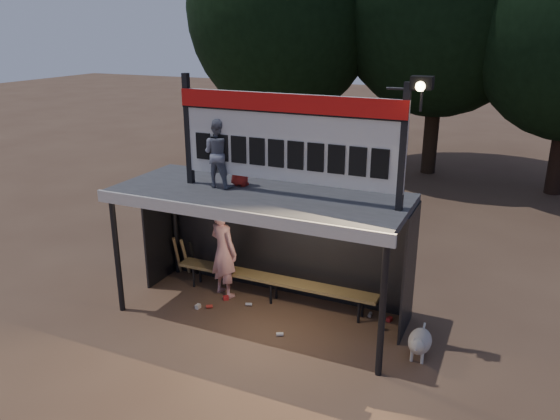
{
  "coord_description": "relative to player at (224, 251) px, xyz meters",
  "views": [
    {
      "loc": [
        3.9,
        -7.86,
        4.97
      ],
      "look_at": [
        0.2,
        0.4,
        1.9
      ],
      "focal_mm": 35.0,
      "sensor_mm": 36.0,
      "label": 1
    }
  ],
  "objects": [
    {
      "name": "child_a",
      "position": [
        0.21,
        -0.41,
        2.01
      ],
      "size": [
        0.58,
        0.45,
        1.18
      ],
      "primitive_type": "imported",
      "rotation": [
        0.0,
        0.0,
        3.13
      ],
      "color": "slate",
      "rests_on": "dugout_shelter"
    },
    {
      "name": "litter",
      "position": [
        1.42,
        -0.27,
        -0.86
      ],
      "size": [
        3.44,
        1.38,
        0.08
      ],
      "color": "#AD1D1E",
      "rests_on": "ground"
    },
    {
      "name": "child_b",
      "position": [
        0.51,
        -0.21,
        1.85
      ],
      "size": [
        0.45,
        0.33,
        0.86
      ],
      "primitive_type": "imported",
      "rotation": [
        0.0,
        0.0,
        3.0
      ],
      "color": "#B3231B",
      "rests_on": "dugout_shelter"
    },
    {
      "name": "bench",
      "position": [
        0.98,
        0.13,
        -0.47
      ],
      "size": [
        4.0,
        0.35,
        0.48
      ],
      "color": "olive",
      "rests_on": "ground"
    },
    {
      "name": "tree_left",
      "position": [
        -3.02,
        9.58,
        4.61
      ],
      "size": [
        6.46,
        6.46,
        9.27
      ],
      "color": "black",
      "rests_on": "ground"
    },
    {
      "name": "bats",
      "position": [
        -1.16,
        0.4,
        -0.47
      ],
      "size": [
        0.48,
        0.33,
        0.84
      ],
      "color": "olive",
      "rests_on": "ground"
    },
    {
      "name": "dugout_shelter",
      "position": [
        0.98,
        -0.17,
        0.95
      ],
      "size": [
        5.1,
        2.08,
        2.32
      ],
      "color": "#3A393C",
      "rests_on": "ground"
    },
    {
      "name": "ground",
      "position": [
        0.98,
        -0.42,
        -0.9
      ],
      "size": [
        80.0,
        80.0,
        0.0
      ],
      "primitive_type": "plane",
      "color": "#503728",
      "rests_on": "ground"
    },
    {
      "name": "player",
      "position": [
        0.0,
        0.0,
        0.0
      ],
      "size": [
        0.77,
        0.64,
        1.8
      ],
      "primitive_type": "imported",
      "rotation": [
        0.0,
        0.0,
        2.76
      ],
      "color": "white",
      "rests_on": "ground"
    },
    {
      "name": "scoreboard_assembly",
      "position": [
        1.54,
        -0.43,
        2.42
      ],
      "size": [
        4.1,
        0.27,
        1.99
      ],
      "color": "black",
      "rests_on": "dugout_shelter"
    },
    {
      "name": "dog",
      "position": [
        3.85,
        -0.63,
        -0.62
      ],
      "size": [
        0.36,
        0.81,
        0.49
      ],
      "color": "beige",
      "rests_on": "ground"
    }
  ]
}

